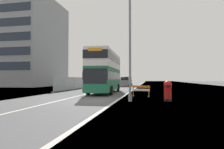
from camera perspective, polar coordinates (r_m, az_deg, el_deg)
ground at (r=15.31m, az=-3.91°, el=-7.98°), size 140.00×280.00×0.10m
double_decker_bus at (r=23.62m, az=-2.05°, el=0.89°), size 3.06×10.43×4.96m
lamppost_foreground at (r=14.96m, az=5.38°, el=8.70°), size 0.29×0.70×9.14m
red_pillar_postbox at (r=15.43m, az=16.30°, el=-4.45°), size 0.64×0.64×1.59m
roadworks_barrier at (r=18.55m, az=8.61°, el=-4.53°), size 1.74×0.84×1.09m
construction_site_fence at (r=37.61m, az=-7.28°, el=-2.44°), size 0.44×27.40×2.04m
car_oncoming_near at (r=42.86m, az=3.94°, el=-2.29°), size 2.08×4.17×2.11m
car_receding_mid at (r=49.60m, az=4.79°, el=-2.08°), size 2.00×4.30×2.24m
bare_tree_far_verge_near at (r=61.13m, az=-5.35°, el=-0.54°), size 2.48×2.07×4.99m
backdrop_office_block at (r=54.23m, az=-26.46°, el=8.14°), size 20.15×16.89×21.00m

